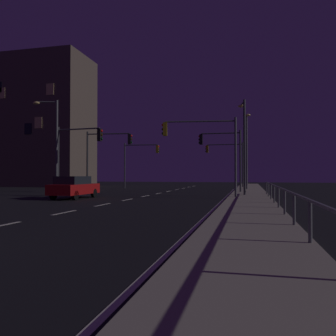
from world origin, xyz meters
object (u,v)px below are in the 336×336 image
(street_lamp_far_end, at_px, (247,145))
(street_lamp_across_street, at_px, (53,139))
(traffic_light_far_right, at_px, (226,155))
(traffic_light_far_center, at_px, (222,149))
(traffic_light_mid_left, at_px, (106,149))
(street_lamp_mid_block, at_px, (244,138))
(car, at_px, (74,187))
(traffic_light_mid_right, at_px, (203,140))
(traffic_light_far_left, at_px, (139,156))
(building_distant, at_px, (9,124))
(traffic_light_near_left, at_px, (77,147))

(street_lamp_far_end, bearing_deg, street_lamp_across_street, -138.51)
(street_lamp_across_street, bearing_deg, traffic_light_far_right, 57.81)
(traffic_light_far_center, bearing_deg, traffic_light_mid_left, -170.75)
(traffic_light_far_right, height_order, street_lamp_mid_block, street_lamp_mid_block)
(car, relative_size, traffic_light_mid_right, 0.79)
(car, bearing_deg, traffic_light_far_center, 45.20)
(car, relative_size, traffic_light_far_right, 0.78)
(traffic_light_mid_right, xyz_separation_m, traffic_light_mid_left, (-9.88, 5.83, -0.04))
(traffic_light_far_right, bearing_deg, traffic_light_mid_right, -91.00)
(street_lamp_mid_block, bearing_deg, street_lamp_far_end, 89.10)
(street_lamp_far_end, bearing_deg, traffic_light_mid_right, -102.26)
(car, distance_m, traffic_light_far_center, 13.99)
(traffic_light_mid_left, bearing_deg, traffic_light_far_left, 90.27)
(building_distant, bearing_deg, traffic_light_far_center, -21.56)
(street_lamp_across_street, distance_m, building_distant, 28.91)
(street_lamp_mid_block, bearing_deg, traffic_light_far_center, 114.24)
(traffic_light_mid_right, distance_m, building_distant, 38.46)
(street_lamp_mid_block, bearing_deg, traffic_light_near_left, -168.05)
(traffic_light_mid_right, distance_m, traffic_light_near_left, 9.98)
(traffic_light_mid_right, xyz_separation_m, street_lamp_far_end, (2.94, 13.54, 0.76))
(street_lamp_far_end, height_order, building_distant, building_distant)
(traffic_light_far_left, relative_size, building_distant, 0.22)
(car, height_order, building_distant, building_distant)
(street_lamp_mid_block, relative_size, street_lamp_across_street, 0.96)
(traffic_light_near_left, bearing_deg, traffic_light_mid_right, -2.34)
(car, bearing_deg, traffic_light_near_left, 114.84)
(traffic_light_far_center, xyz_separation_m, building_distant, (-32.85, 12.98, 5.34))
(traffic_light_mid_right, height_order, street_lamp_far_end, street_lamp_far_end)
(traffic_light_mid_right, height_order, traffic_light_far_center, traffic_light_far_center)
(street_lamp_across_street, bearing_deg, building_distant, 134.78)
(traffic_light_far_left, bearing_deg, traffic_light_near_left, -90.17)
(street_lamp_mid_block, bearing_deg, traffic_light_mid_left, 167.85)
(traffic_light_near_left, xyz_separation_m, traffic_light_far_left, (0.05, 15.54, 0.07))
(traffic_light_mid_right, bearing_deg, traffic_light_mid_left, 149.46)
(traffic_light_far_center, xyz_separation_m, street_lamp_across_street, (-12.78, -7.25, 0.49))
(traffic_light_far_right, bearing_deg, street_lamp_mid_block, -81.79)
(car, xyz_separation_m, building_distant, (-23.26, 22.64, 8.59))
(traffic_light_far_left, height_order, street_lamp_far_end, street_lamp_far_end)
(traffic_light_mid_left, bearing_deg, traffic_light_near_left, -90.99)
(traffic_light_far_right, bearing_deg, street_lamp_far_end, -67.96)
(traffic_light_mid_left, xyz_separation_m, street_lamp_across_street, (-2.13, -5.51, 0.48))
(traffic_light_near_left, bearing_deg, traffic_light_far_center, 33.67)
(traffic_light_near_left, distance_m, traffic_light_far_left, 15.54)
(car, distance_m, street_lamp_mid_block, 13.23)
(traffic_light_far_center, height_order, traffic_light_far_left, traffic_light_far_center)
(traffic_light_far_right, distance_m, street_lamp_mid_block, 17.02)
(traffic_light_near_left, bearing_deg, traffic_light_far_left, 89.83)
(traffic_light_near_left, height_order, street_lamp_across_street, street_lamp_across_street)
(car, relative_size, street_lamp_far_end, 0.56)
(car, xyz_separation_m, street_lamp_mid_block, (11.60, 5.19, 3.68))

